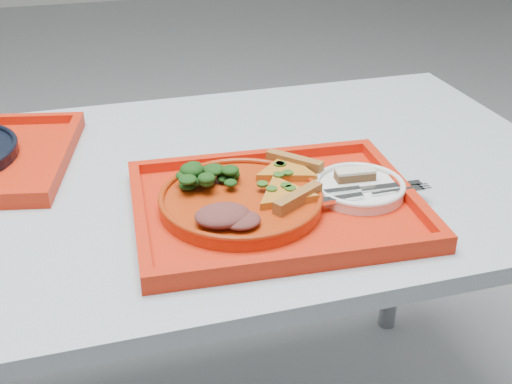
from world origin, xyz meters
TOP-DOWN VIEW (x-y plane):
  - table at (0.00, 0.00)m, footprint 1.60×0.80m
  - tray_main at (0.21, -0.16)m, footprint 0.47×0.38m
  - dinner_plate at (0.15, -0.15)m, footprint 0.26×0.26m
  - side_plate at (0.35, -0.16)m, footprint 0.15×0.15m
  - pizza_slice_a at (0.22, -0.17)m, footprint 0.14×0.15m
  - pizza_slice_b at (0.25, -0.09)m, footprint 0.16×0.16m
  - salad_heap at (0.11, -0.09)m, footprint 0.09×0.08m
  - meat_portion at (0.11, -0.22)m, footprint 0.08×0.07m
  - dessert_bar at (0.35, -0.14)m, footprint 0.07×0.03m
  - knife at (0.36, -0.18)m, footprint 0.19×0.02m
  - fork at (0.35, -0.20)m, footprint 0.19×0.02m

SIDE VIEW (x-z plane):
  - table at x=0.00m, z-range 0.30..1.05m
  - tray_main at x=0.21m, z-range 0.75..0.76m
  - side_plate at x=0.35m, z-range 0.76..0.78m
  - dinner_plate at x=0.15m, z-range 0.76..0.78m
  - knife at x=0.36m, z-range 0.78..0.78m
  - fork at x=0.35m, z-range 0.78..0.78m
  - dessert_bar at x=0.35m, z-range 0.78..0.79m
  - pizza_slice_a at x=0.22m, z-range 0.78..0.80m
  - pizza_slice_b at x=0.25m, z-range 0.78..0.80m
  - meat_portion at x=0.11m, z-range 0.78..0.80m
  - salad_heap at x=0.11m, z-range 0.78..0.82m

